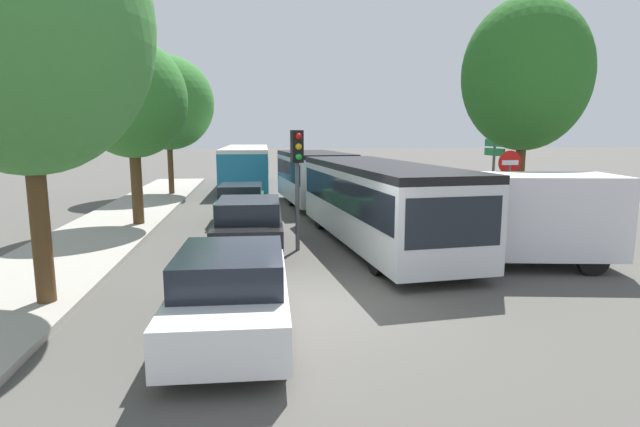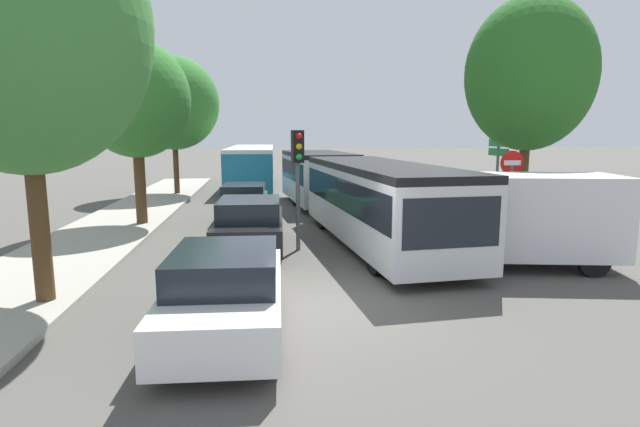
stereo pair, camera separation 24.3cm
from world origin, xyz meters
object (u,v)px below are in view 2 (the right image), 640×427
Objects in this scene: queued_car_black at (250,225)px; direction_sign_post at (498,154)px; articulated_bus at (347,186)px; tree_left_near at (18,32)px; tree_left_mid at (137,103)px; tree_right_near at (531,78)px; traffic_light at (298,163)px; tree_left_far at (173,103)px; no_entry_sign at (511,183)px; queued_car_green at (244,202)px; queued_car_white at (226,292)px; city_bus_rear at (252,164)px; white_van at (521,218)px.

queued_car_black is 1.21× the size of direction_sign_post.
articulated_bus is 4.62× the size of direction_sign_post.
tree_left_mid is (-0.00, 8.46, -0.74)m from tree_left_near.
traffic_light is at bearing -164.77° from tree_right_near.
tree_left_far is at bearing 90.83° from tree_left_near.
direction_sign_post is at bearing 159.06° from no_entry_sign.
tree_right_near reaches higher than direction_sign_post.
queued_car_green is at bearing -116.45° from articulated_bus.
tree_left_far is (-5.52, 13.24, 2.35)m from traffic_light.
tree_left_mid is (-3.65, 10.30, 3.62)m from queued_car_white.
articulated_bus is at bearing 139.17° from traffic_light.
no_entry_sign reaches higher than articulated_bus.
city_bus_rear reaches higher than queued_car_white.
tree_left_mid is at bearing 90.01° from tree_left_near.
articulated_bus is 7.93m from tree_left_mid.
queued_car_white is (-0.03, -22.98, -0.69)m from city_bus_rear.
queued_car_black is 0.56× the size of tree_right_near.
direction_sign_post is 0.55× the size of tree_left_mid.
tree_left_mid reaches higher than direction_sign_post.
queued_car_white is 0.66× the size of tree_left_mid.
queued_car_black is at bearing -174.31° from queued_car_green.
articulated_bus is 7.07m from white_van.
traffic_light is (-5.38, 2.39, 1.26)m from white_van.
no_entry_sign is (4.12, -4.08, 0.46)m from articulated_bus.
traffic_light reaches higher than queued_car_white.
queued_car_green is at bearing 5.69° from queued_car_black.
queued_car_black is 7.20m from white_van.
queued_car_green is at bearing -179.13° from city_bus_rear.
city_bus_rear is at bearing 43.99° from tree_left_far.
queued_car_green is at bearing 2.40° from queued_car_white.
articulated_bus is 11.45m from tree_left_near.
queued_car_green is (-3.78, 1.45, -0.71)m from articulated_bus.
queued_car_black is at bearing -0.47° from queued_car_white.
tree_right_near is at bearing -9.42° from tree_left_mid.
tree_left_mid reaches higher than white_van.
city_bus_rear is at bearing -60.46° from white_van.
no_entry_sign reaches higher than queued_car_white.
queued_car_white is at bearing 43.94° from direction_sign_post.
articulated_bus is at bearing 47.33° from tree_left_near.
tree_left_near is at bearing -71.27° from no_entry_sign.
direction_sign_post is at bearing -35.59° from tree_left_far.
white_van is 1.86× the size of no_entry_sign.
white_van is at bearing 53.49° from traffic_light.
queued_car_green is (-0.09, 11.26, -0.04)m from queued_car_white.
direction_sign_post is at bearing -2.57° from tree_left_mid.
traffic_light is 0.52× the size of tree_left_mid.
no_entry_sign is at bearing -125.87° from tree_right_near.
city_bus_rear reaches higher than queued_car_black.
articulated_bus is 5.17m from queued_car_black.
no_entry_sign is at bearing 18.73° from tree_left_near.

